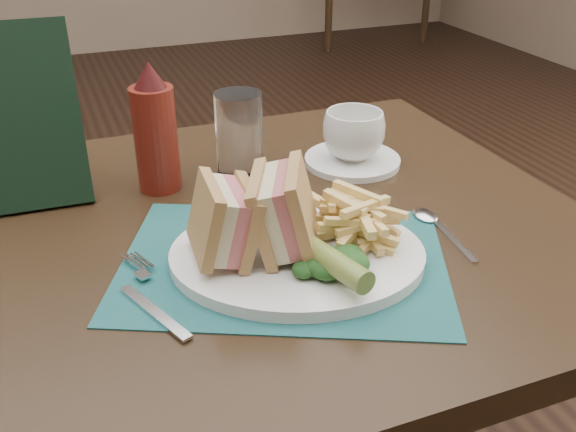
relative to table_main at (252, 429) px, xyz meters
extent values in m
plane|color=black|center=(0.00, 0.50, -0.38)|extent=(7.00, 7.00, 0.00)
plane|color=gray|center=(0.00, 4.00, -0.38)|extent=(6.00, 0.00, 6.00)
cube|color=#195252|center=(0.01, -0.11, 0.38)|extent=(0.46, 0.41, 0.00)
cylinder|color=olive|center=(0.04, -0.17, 0.41)|extent=(0.06, 0.12, 0.03)
cylinder|color=white|center=(0.22, 0.12, 0.38)|extent=(0.18, 0.18, 0.01)
imported|color=white|center=(0.22, 0.12, 0.42)|extent=(0.13, 0.13, 0.08)
cylinder|color=white|center=(0.04, 0.14, 0.44)|extent=(0.08, 0.08, 0.13)
cube|color=black|center=(-0.25, 0.18, 0.50)|extent=(0.15, 0.10, 0.24)
camera|label=1|loc=(-0.21, -0.70, 0.79)|focal=40.00mm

